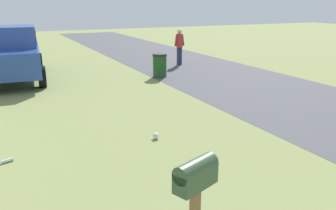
# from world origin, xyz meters

# --- Properties ---
(mailbox) EXTENTS (0.38, 0.56, 1.37)m
(mailbox) POSITION_xyz_m (3.46, 1.28, 1.10)
(mailbox) COLOR brown
(mailbox) RESTS_ON ground
(pickup_truck) EXTENTS (5.51, 2.57, 2.09)m
(pickup_truck) POSITION_xyz_m (15.28, 2.53, 1.11)
(pickup_truck) COLOR #284793
(pickup_truck) RESTS_ON ground
(trash_bin) EXTENTS (0.57, 0.57, 0.94)m
(trash_bin) POSITION_xyz_m (13.44, -2.82, 0.47)
(trash_bin) COLOR #1E4C1E
(trash_bin) RESTS_ON ground
(pedestrian) EXTENTS (0.30, 0.57, 1.70)m
(pedestrian) POSITION_xyz_m (15.64, -4.86, 0.99)
(pedestrian) COLOR #2D3351
(pedestrian) RESTS_ON ground
(litter_bottle_by_mailbox) EXTENTS (0.14, 0.23, 0.07)m
(litter_bottle_by_mailbox) POSITION_xyz_m (7.44, 3.07, 0.04)
(litter_bottle_by_mailbox) COLOR #B2D8BF
(litter_bottle_by_mailbox) RESTS_ON ground
(litter_bag_far_scatter) EXTENTS (0.14, 0.14, 0.14)m
(litter_bag_far_scatter) POSITION_xyz_m (7.32, 0.05, 0.07)
(litter_bag_far_scatter) COLOR silver
(litter_bag_far_scatter) RESTS_ON ground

